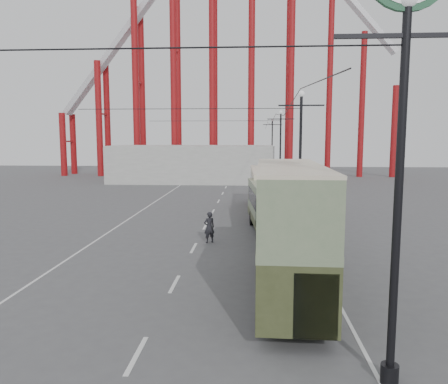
# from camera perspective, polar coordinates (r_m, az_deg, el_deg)

# --- Properties ---
(ground) EXTENTS (160.00, 160.00, 0.00)m
(ground) POSITION_cam_1_polar(r_m,az_deg,el_deg) (14.80, -5.34, -16.99)
(ground) COLOR #4D4D50
(ground) RESTS_ON ground
(road_markings) EXTENTS (12.52, 120.00, 0.01)m
(road_markings) POSITION_cam_1_polar(r_m,az_deg,el_deg) (33.73, -1.56, -3.23)
(road_markings) COLOR silver
(road_markings) RESTS_ON ground
(lamp_post_near) EXTENTS (3.20, 0.44, 10.80)m
(lamp_post_near) POSITION_cam_1_polar(r_m,az_deg,el_deg) (11.05, 22.60, 16.10)
(lamp_post_near) COLOR black
(lamp_post_near) RESTS_ON ground
(lamp_post_mid) EXTENTS (3.20, 0.44, 9.32)m
(lamp_post_mid) POSITION_cam_1_polar(r_m,az_deg,el_deg) (31.56, 9.92, 4.51)
(lamp_post_mid) COLOR black
(lamp_post_mid) RESTS_ON ground
(lamp_post_far) EXTENTS (3.20, 0.44, 9.32)m
(lamp_post_far) POSITION_cam_1_polar(r_m,az_deg,el_deg) (53.47, 7.37, 5.55)
(lamp_post_far) COLOR black
(lamp_post_far) RESTS_ON ground
(lamp_post_distant) EXTENTS (3.20, 0.44, 9.32)m
(lamp_post_distant) POSITION_cam_1_polar(r_m,az_deg,el_deg) (75.43, 6.30, 5.99)
(lamp_post_distant) COLOR black
(lamp_post_distant) RESTS_ON ground
(roller_coaster) EXTENTS (52.95, 5.00, 55.48)m
(roller_coaster) POSITION_cam_1_polar(r_m,az_deg,el_deg) (72.39, -0.14, 20.55)
(roller_coaster) COLOR maroon
(roller_coaster) RESTS_ON ground
(fairground_shed) EXTENTS (22.00, 10.00, 5.00)m
(fairground_shed) POSITION_cam_1_polar(r_m,az_deg,el_deg) (61.00, -4.06, 3.73)
(fairground_shed) COLOR #A7A7A2
(fairground_shed) RESTS_ON ground
(double_decker_bus) EXTENTS (2.59, 9.44, 5.04)m
(double_decker_bus) POSITION_cam_1_polar(r_m,az_deg,el_deg) (16.60, 8.48, -4.14)
(double_decker_bus) COLOR #373E21
(double_decker_bus) RESTS_ON ground
(single_decker_green) EXTENTS (3.42, 11.14, 3.10)m
(single_decker_green) POSITION_cam_1_polar(r_m,az_deg,el_deg) (27.14, 6.63, -2.05)
(single_decker_green) COLOR #6A7E5C
(single_decker_green) RESTS_ON ground
(single_decker_cream) EXTENTS (3.07, 11.23, 3.47)m
(single_decker_cream) POSITION_cam_1_polar(r_m,az_deg,el_deg) (36.18, 5.88, 0.57)
(single_decker_cream) COLOR beige
(single_decker_cream) RESTS_ON ground
(pedestrian) EXTENTS (0.79, 0.71, 1.81)m
(pedestrian) POSITION_cam_1_polar(r_m,az_deg,el_deg) (25.27, -1.94, -4.63)
(pedestrian) COLOR black
(pedestrian) RESTS_ON ground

